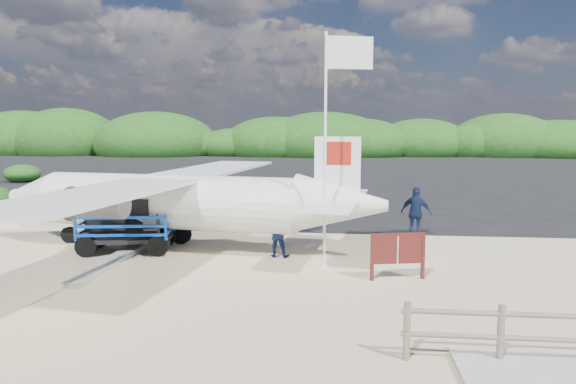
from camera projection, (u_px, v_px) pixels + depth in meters
name	position (u px, v px, depth m)	size (l,w,h in m)	color
ground	(269.00, 271.00, 13.78)	(160.00, 160.00, 0.00)	beige
asphalt_apron	(318.00, 172.00, 43.38)	(90.00, 50.00, 0.04)	#B2B2B2
vegetation_band	(326.00, 155.00, 68.05)	(124.00, 8.00, 4.40)	#B2B2B2
baggage_cart	(128.00, 252.00, 15.89)	(2.96, 1.69, 1.48)	blue
flagpole	(324.00, 269.00, 13.96)	(1.26, 0.52, 6.28)	white
signboard	(397.00, 280.00, 12.99)	(1.50, 0.14, 1.23)	#511B17
crew_a	(305.00, 207.00, 18.63)	(0.69, 0.46, 1.91)	#111C41
crew_b	(277.00, 232.00, 15.20)	(0.72, 0.56, 1.48)	#111C41
crew_c	(416.00, 213.00, 17.60)	(1.06, 0.44, 1.81)	#111C41
aircraft_large	(497.00, 180.00, 37.08)	(15.11, 15.11, 4.53)	#B2B2B2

